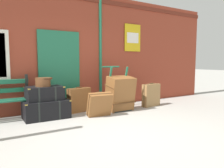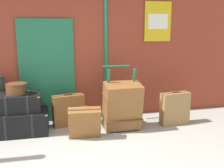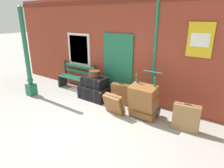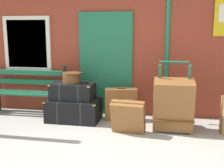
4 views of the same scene
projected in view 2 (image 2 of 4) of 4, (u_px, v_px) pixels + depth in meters
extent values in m
cube|color=brown|center=(60.00, 44.00, 5.59)|extent=(10.40, 0.30, 3.20)
cube|color=#1E6647|center=(47.00, 72.00, 5.47)|extent=(1.10, 0.05, 2.10)
cube|color=#123D2A|center=(47.00, 72.00, 5.46)|extent=(0.06, 0.02, 2.10)
cylinder|color=#1E6647|center=(106.00, 43.00, 5.65)|extent=(0.09, 0.09, 3.14)
cube|color=gold|center=(158.00, 22.00, 5.79)|extent=(0.60, 0.02, 0.84)
cube|color=white|center=(158.00, 22.00, 5.78)|extent=(0.44, 0.01, 0.32)
cube|color=black|center=(4.00, 119.00, 5.15)|extent=(0.06, 0.40, 0.45)
cube|color=black|center=(3.00, 91.00, 5.23)|extent=(0.06, 0.06, 0.56)
cube|color=black|center=(21.00, 122.00, 5.00)|extent=(1.01, 0.65, 0.42)
cube|color=black|center=(8.00, 123.00, 4.95)|extent=(0.04, 0.65, 0.43)
cube|color=black|center=(33.00, 121.00, 5.05)|extent=(0.04, 0.65, 0.43)
cube|color=#B79338|center=(46.00, 115.00, 4.78)|extent=(0.05, 0.05, 0.02)
cube|color=#B79338|center=(47.00, 106.00, 5.35)|extent=(0.05, 0.05, 0.02)
cube|color=silver|center=(18.00, 128.00, 4.72)|extent=(0.36, 0.01, 0.10)
cube|color=black|center=(18.00, 103.00, 4.94)|extent=(0.80, 0.54, 0.32)
cube|color=black|center=(8.00, 103.00, 4.90)|extent=(0.04, 0.55, 0.33)
cube|color=black|center=(28.00, 102.00, 4.98)|extent=(0.04, 0.55, 0.33)
cube|color=#B79338|center=(39.00, 97.00, 4.76)|extent=(0.05, 0.05, 0.02)
cube|color=#B79338|center=(39.00, 91.00, 5.23)|extent=(0.05, 0.05, 0.02)
cylinder|color=brown|center=(16.00, 89.00, 4.88)|extent=(0.34, 0.34, 0.20)
cylinder|color=#432715|center=(17.00, 84.00, 4.87)|extent=(0.35, 0.35, 0.04)
cube|color=black|center=(122.00, 129.00, 5.19)|extent=(0.56, 0.28, 0.03)
cube|color=#1E6647|center=(107.00, 98.00, 5.20)|extent=(0.04, 0.34, 1.17)
cube|color=#1E6647|center=(132.00, 97.00, 5.31)|extent=(0.04, 0.34, 1.17)
cylinder|color=#1E6647|center=(116.00, 66.00, 5.42)|extent=(0.54, 0.04, 0.04)
cylinder|color=black|center=(103.00, 119.00, 5.33)|extent=(0.04, 0.32, 0.32)
cylinder|color=#B79338|center=(103.00, 119.00, 5.33)|extent=(0.07, 0.06, 0.06)
cylinder|color=black|center=(134.00, 116.00, 5.48)|extent=(0.04, 0.32, 0.32)
cylinder|color=#B79338|center=(134.00, 116.00, 5.48)|extent=(0.07, 0.06, 0.06)
cube|color=brown|center=(122.00, 106.00, 5.11)|extent=(0.68, 0.56, 0.93)
cube|color=brown|center=(122.00, 116.00, 5.15)|extent=(0.70, 0.46, 0.09)
cube|color=brown|center=(122.00, 96.00, 5.07)|extent=(0.70, 0.46, 0.09)
cube|color=brown|center=(85.00, 123.00, 4.73)|extent=(0.60, 0.40, 0.59)
cylinder|color=#4F3018|center=(84.00, 107.00, 4.71)|extent=(0.16, 0.04, 0.03)
cube|color=#482C16|center=(85.00, 123.00, 4.73)|extent=(0.59, 0.25, 0.55)
cube|color=olive|center=(175.00, 109.00, 5.42)|extent=(0.63, 0.27, 0.66)
cylinder|color=brown|center=(176.00, 92.00, 5.34)|extent=(0.16, 0.05, 0.03)
cube|color=brown|center=(175.00, 109.00, 5.42)|extent=(0.62, 0.11, 0.67)
cube|color=brown|center=(69.00, 110.00, 5.36)|extent=(0.65, 0.30, 0.62)
cylinder|color=#4F3018|center=(68.00, 94.00, 5.28)|extent=(0.16, 0.06, 0.03)
cube|color=#482C16|center=(69.00, 110.00, 5.36)|extent=(0.63, 0.14, 0.64)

